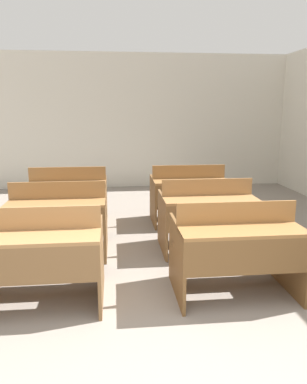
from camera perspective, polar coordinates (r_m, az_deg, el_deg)
name	(u,v)px	position (r m, az deg, el deg)	size (l,w,h in m)	color
wall_back	(125,122)	(8.18, -4.38, 10.65)	(7.12, 0.06, 2.83)	beige
bench_front_left	(38,254)	(3.37, -17.19, -9.03)	(1.08, 0.77, 0.87)	brown
bench_front_right	(236,247)	(3.47, 12.39, -8.13)	(1.08, 0.77, 0.87)	brown
bench_second_left	(59,217)	(4.42, -14.23, -3.73)	(1.08, 0.77, 0.87)	brown
bench_second_right	(207,213)	(4.50, 8.12, -3.20)	(1.08, 0.77, 0.87)	brown
bench_third_left	(69,196)	(5.50, -12.82, -0.53)	(1.08, 0.77, 0.87)	brown
bench_third_right	(189,193)	(5.57, 5.36, -0.10)	(1.08, 0.77, 0.87)	brown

